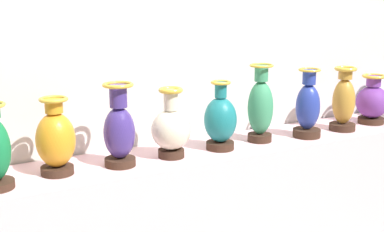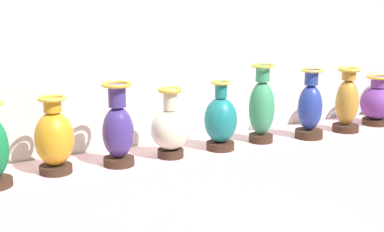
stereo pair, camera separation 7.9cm
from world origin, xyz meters
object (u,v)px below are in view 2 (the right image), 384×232
at_px(vase_indigo, 118,130).
at_px(vase_cobalt, 310,109).
at_px(vase_ochre, 347,103).
at_px(vase_teal, 221,121).
at_px(vase_violet, 377,103).
at_px(vase_jade, 262,108).
at_px(vase_ivory, 170,128).
at_px(vase_amber, 54,139).

distance_m(vase_indigo, vase_cobalt, 1.07).
xyz_separation_m(vase_cobalt, vase_ochre, (0.27, 0.01, 0.00)).
distance_m(vase_teal, vase_cobalt, 0.53).
relative_size(vase_indigo, vase_cobalt, 1.03).
bearing_deg(vase_violet, vase_cobalt, -174.60).
bearing_deg(vase_teal, vase_violet, 1.02).
bearing_deg(vase_jade, vase_teal, -175.13).
bearing_deg(vase_teal, vase_ochre, -1.27).
bearing_deg(vase_jade, vase_ivory, -177.66).
bearing_deg(vase_violet, vase_jade, 179.79).
height_order(vase_amber, vase_jade, vase_jade).
bearing_deg(vase_amber, vase_ivory, -2.57).
distance_m(vase_ivory, vase_ochre, 1.08).
relative_size(vase_indigo, vase_jade, 0.94).
xyz_separation_m(vase_ivory, vase_cobalt, (0.80, -0.03, 0.02)).
height_order(vase_ivory, vase_teal, vase_teal).
xyz_separation_m(vase_teal, vase_violet, (1.07, 0.02, -0.02)).
distance_m(vase_teal, vase_violet, 1.07).
xyz_separation_m(vase_teal, vase_ochre, (0.80, -0.02, 0.02)).
bearing_deg(vase_amber, vase_teal, -1.72).
xyz_separation_m(vase_ochre, vase_violet, (0.27, 0.04, -0.03)).
bearing_deg(vase_violet, vase_teal, -178.98).
distance_m(vase_indigo, vase_ivory, 0.26).
bearing_deg(vase_ivory, vase_violet, 0.81).
bearing_deg(vase_ivory, vase_ochre, -0.96).
relative_size(vase_indigo, vase_ivory, 1.13).
xyz_separation_m(vase_amber, vase_indigo, (0.28, -0.03, 0.01)).
distance_m(vase_amber, vase_teal, 0.81).
bearing_deg(vase_indigo, vase_teal, 0.32).
xyz_separation_m(vase_jade, vase_violet, (0.81, -0.00, -0.05)).
distance_m(vase_indigo, vase_violet, 1.60).
bearing_deg(vase_jade, vase_ochre, -4.19).
relative_size(vase_teal, vase_violet, 1.18).
height_order(vase_ivory, vase_ochre, vase_ochre).
xyz_separation_m(vase_teal, vase_jade, (0.26, 0.02, 0.04)).
relative_size(vase_jade, vase_violet, 1.40).
bearing_deg(vase_ivory, vase_indigo, -179.30).
bearing_deg(vase_ochre, vase_teal, 178.73).
height_order(vase_teal, vase_jade, vase_jade).
height_order(vase_teal, vase_violet, vase_teal).
bearing_deg(vase_ivory, vase_amber, 177.43).
relative_size(vase_cobalt, vase_violet, 1.28).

